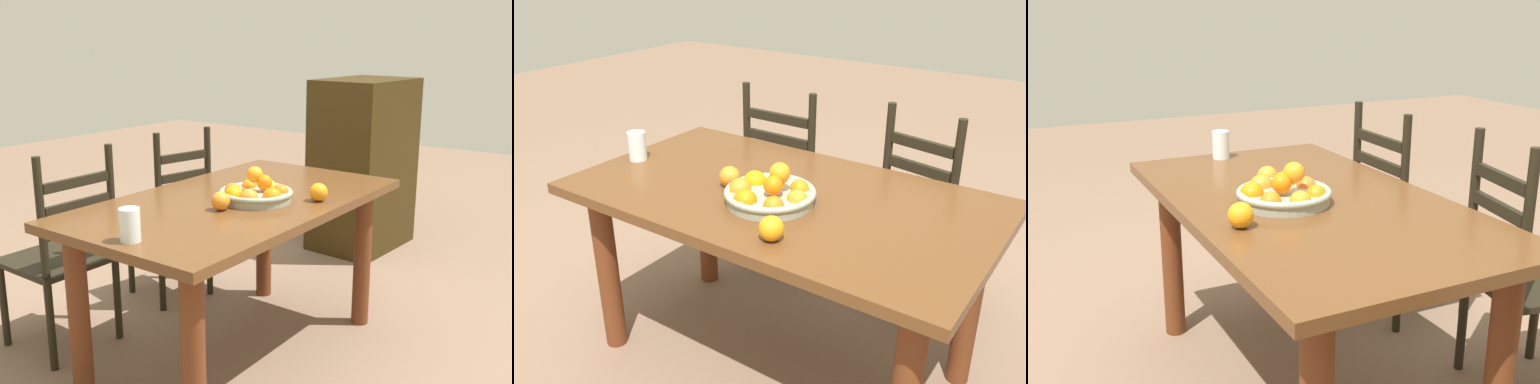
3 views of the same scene
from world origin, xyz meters
TOP-DOWN VIEW (x-y plane):
  - ground_plane at (0.00, 0.00)m, footprint 12.00×12.00m
  - dining_table at (0.00, 0.00)m, footprint 1.54×0.87m
  - chair_near_window at (-0.40, 0.72)m, footprint 0.44×0.44m
  - chair_by_cabinet at (0.33, 0.71)m, footprint 0.45×0.45m
  - fruit_bowl at (0.01, -0.10)m, footprint 0.32×0.32m
  - orange_loose_0 at (0.18, -0.32)m, footprint 0.08×0.08m
  - orange_loose_1 at (-0.19, -0.06)m, footprint 0.08×0.08m
  - drinking_glass at (-0.68, -0.06)m, footprint 0.07×0.07m

SIDE VIEW (x-z plane):
  - ground_plane at x=0.00m, z-range 0.00..0.00m
  - chair_by_cabinet at x=0.33m, z-range -0.04..0.95m
  - chair_near_window at x=-0.40m, z-range -0.03..0.95m
  - dining_table at x=0.00m, z-range 0.25..1.02m
  - fruit_bowl at x=0.01m, z-range 0.73..0.88m
  - orange_loose_1 at x=-0.19m, z-range 0.77..0.84m
  - orange_loose_0 at x=0.18m, z-range 0.77..0.85m
  - drinking_glass at x=-0.68m, z-range 0.77..0.89m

